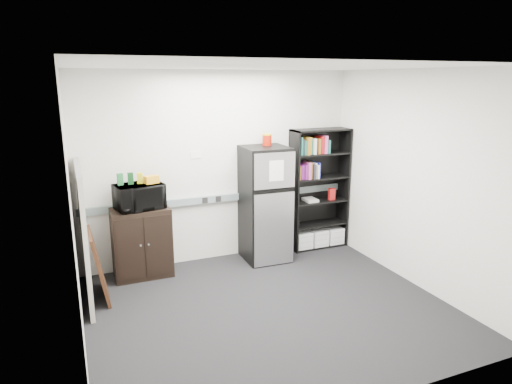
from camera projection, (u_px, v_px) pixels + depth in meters
floor at (269, 308)px, 5.26m from camera, size 4.00×4.00×0.00m
wall_back at (220, 167)px, 6.50m from camera, size 4.00×0.02×2.70m
wall_right at (416, 180)px, 5.68m from camera, size 0.02×3.50×2.70m
wall_left at (72, 216)px, 4.19m from camera, size 0.02×3.50×2.70m
ceiling at (271, 66)px, 4.61m from camera, size 4.00×3.50×0.02m
electrical_raceway at (221, 198)px, 6.58m from camera, size 3.92×0.05×0.10m
wall_note at (196, 155)px, 6.32m from camera, size 0.14×0.00×0.10m
bookshelf at (319, 190)px, 7.01m from camera, size 0.90×0.34×1.85m
cubicle_partition at (84, 234)px, 5.32m from camera, size 0.06×1.30×1.62m
cabinet at (142, 242)px, 6.05m from camera, size 0.75×0.50×0.94m
microwave at (139, 197)px, 5.88m from camera, size 0.66×0.51×0.33m
snack_box_a at (120, 179)px, 5.78m from camera, size 0.08×0.06×0.15m
snack_box_b at (130, 178)px, 5.82m from camera, size 0.07×0.05×0.15m
snack_box_c at (140, 178)px, 5.87m from camera, size 0.08×0.07×0.14m
snack_bag at (151, 180)px, 5.88m from camera, size 0.20×0.15×0.10m
refrigerator at (265, 204)px, 6.54m from camera, size 0.64×0.66×1.66m
coffee_can at (267, 139)px, 6.47m from camera, size 0.14×0.14×0.18m
framed_poster at (99, 265)px, 5.42m from camera, size 0.18×0.66×0.84m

